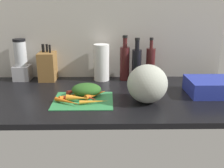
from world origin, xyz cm
name	(u,v)px	position (x,y,z in cm)	size (l,w,h in cm)	color
ground_plane	(104,96)	(0.00, 0.00, -1.50)	(170.00, 80.00, 3.00)	black
wall_back	(104,36)	(0.00, 38.50, 30.00)	(170.00, 3.00, 60.00)	#BCB7AD
cutting_board	(83,100)	(-11.55, -11.16, 0.40)	(33.57, 27.70, 0.80)	#338C4C
carrot_0	(68,102)	(-19.46, -16.98, 1.95)	(2.31, 2.31, 16.79)	orange
carrot_1	(87,97)	(-9.49, -10.03, 2.12)	(2.65, 2.65, 15.91)	red
carrot_2	(94,102)	(-5.12, -16.86, 1.86)	(2.12, 2.12, 15.84)	orange
carrot_3	(72,96)	(-18.36, -9.04, 2.19)	(2.78, 2.78, 14.90)	orange
carrot_4	(76,90)	(-17.04, 0.90, 2.17)	(2.74, 2.74, 13.31)	red
carrot_5	(78,98)	(-14.42, -12.93, 2.50)	(3.41, 3.41, 12.85)	orange
carrot_6	(96,94)	(-4.32, -6.29, 2.28)	(2.96, 2.96, 16.00)	orange
carrot_7	(72,96)	(-18.31, -8.77, 2.05)	(2.51, 2.51, 10.94)	red
carrot_greens_pile	(86,90)	(-10.15, -4.40, 4.48)	(17.38, 13.37, 7.35)	#2D6023
winter_squash	(147,84)	(24.24, -13.32, 10.74)	(22.23, 20.87, 21.48)	#B2B7A8
knife_block	(48,66)	(-40.22, 30.16, 10.15)	(11.29, 14.56, 25.45)	olive
blender_appliance	(21,63)	(-58.60, 30.53, 12.68)	(11.32, 11.32, 29.39)	#B2B2B7
paper_towel_roll	(102,62)	(-1.95, 29.50, 12.83)	(10.87, 10.87, 25.66)	white
bottle_0	(125,62)	(14.42, 29.58, 12.90)	(6.81, 6.81, 31.78)	#471919
bottle_1	(137,64)	(22.67, 27.63, 12.22)	(6.62, 6.62, 30.28)	black
bottle_2	(150,64)	(32.51, 28.64, 12.07)	(6.34, 6.34, 30.28)	#471919
dish_rack	(211,87)	(65.33, -0.70, 4.64)	(28.65, 23.65, 9.29)	#2838AD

